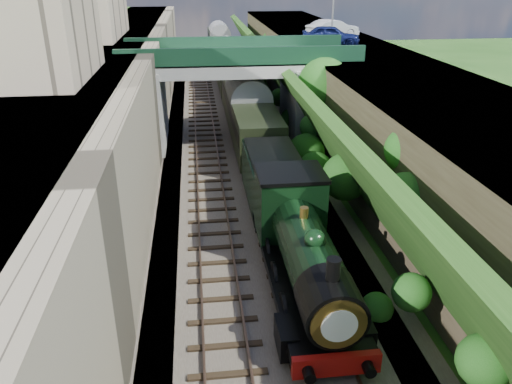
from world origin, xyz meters
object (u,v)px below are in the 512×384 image
locomotive (303,252)px  tender (274,184)px  tree (325,87)px  car_silver (333,29)px  car_blue (331,35)px  road_bridge (245,88)px

locomotive → tender: 7.37m
tender → tree: bearing=61.1°
tree → car_silver: 13.06m
tree → car_blue: 8.37m
car_blue → tender: (-6.97, -16.24, -5.40)m
tree → tender: (-4.71, -8.54, -3.03)m
car_silver → locomotive: car_silver is taller
car_blue → tender: car_blue is taller
tree → locomotive: size_ratio=0.65×
locomotive → road_bridge: bearing=90.8°
car_blue → road_bridge: bearing=136.2°
road_bridge → car_blue: 9.02m
car_blue → car_silver: 4.82m
locomotive → tender: bearing=90.0°
tree → car_silver: size_ratio=1.40×
road_bridge → tree: size_ratio=2.42×
tree → road_bridge: bearing=147.4°
road_bridge → tender: (0.26, -11.72, -2.46)m
locomotive → tender: locomotive is taller
locomotive → car_silver: bearing=73.5°
car_blue → locomotive: (-6.97, -23.60, -5.13)m
car_silver → tender: (-8.35, -20.86, -5.41)m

